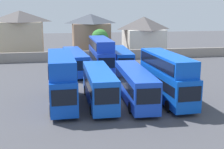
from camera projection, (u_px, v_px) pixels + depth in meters
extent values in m
plane|color=#424247|center=(95.00, 69.00, 48.46)|extent=(140.00, 140.00, 0.00)
cube|color=gray|center=(90.00, 56.00, 55.89)|extent=(56.00, 0.50, 1.80)
cube|color=blue|center=(62.00, 87.00, 30.06)|extent=(2.65, 10.11, 3.11)
cube|color=black|center=(64.00, 98.00, 25.15)|extent=(2.15, 0.13, 1.40)
cube|color=black|center=(62.00, 83.00, 29.98)|extent=(2.67, 9.30, 0.98)
cube|color=blue|center=(61.00, 63.00, 29.78)|extent=(2.59, 9.60, 1.66)
cube|color=black|center=(61.00, 63.00, 29.78)|extent=(2.67, 9.10, 1.16)
cylinder|color=black|center=(76.00, 109.00, 27.60)|extent=(0.32, 1.11, 1.10)
cylinder|color=black|center=(51.00, 111.00, 27.15)|extent=(0.32, 1.11, 1.10)
cylinder|color=black|center=(71.00, 91.00, 33.56)|extent=(0.32, 1.11, 1.10)
cylinder|color=black|center=(51.00, 92.00, 33.11)|extent=(0.32, 1.11, 1.10)
cube|color=blue|center=(99.00, 85.00, 30.56)|extent=(2.56, 10.57, 3.19)
cube|color=black|center=(107.00, 96.00, 25.39)|extent=(2.13, 0.11, 1.43)
cube|color=black|center=(99.00, 81.00, 30.48)|extent=(2.59, 9.73, 1.00)
cylinder|color=black|center=(115.00, 108.00, 27.91)|extent=(0.31, 1.10, 1.10)
cylinder|color=black|center=(92.00, 109.00, 27.54)|extent=(0.31, 1.10, 1.10)
cylinder|color=black|center=(105.00, 89.00, 34.19)|extent=(0.31, 1.10, 1.10)
cylinder|color=black|center=(86.00, 90.00, 33.82)|extent=(0.31, 1.10, 1.10)
cube|color=blue|center=(135.00, 84.00, 31.13)|extent=(2.91, 11.39, 3.08)
cube|color=black|center=(149.00, 96.00, 25.58)|extent=(2.13, 0.17, 1.39)
cube|color=black|center=(135.00, 81.00, 31.05)|extent=(2.91, 10.49, 0.97)
cylinder|color=black|center=(154.00, 107.00, 28.19)|extent=(0.35, 1.11, 1.10)
cylinder|color=black|center=(131.00, 108.00, 27.89)|extent=(0.35, 1.11, 1.10)
cylinder|color=black|center=(137.00, 88.00, 34.96)|extent=(0.35, 1.11, 1.10)
cylinder|color=black|center=(119.00, 88.00, 34.66)|extent=(0.35, 1.11, 1.10)
cube|color=blue|center=(167.00, 84.00, 31.49)|extent=(2.77, 10.62, 3.02)
cube|color=black|center=(190.00, 94.00, 26.35)|extent=(2.16, 0.14, 1.36)
cube|color=black|center=(167.00, 80.00, 31.41)|extent=(2.78, 9.78, 0.95)
cube|color=blue|center=(166.00, 62.00, 31.23)|extent=(2.70, 10.10, 1.59)
cube|color=black|center=(166.00, 62.00, 31.23)|extent=(2.77, 9.57, 1.11)
cylinder|color=black|center=(190.00, 104.00, 28.89)|extent=(0.33, 1.11, 1.10)
cylinder|color=black|center=(168.00, 106.00, 28.42)|extent=(0.33, 1.11, 1.10)
cylinder|color=black|center=(164.00, 87.00, 35.13)|extent=(0.33, 1.11, 1.10)
cylinder|color=black|center=(146.00, 88.00, 34.66)|extent=(0.33, 1.11, 1.10)
cube|color=blue|center=(75.00, 61.00, 45.27)|extent=(3.34, 11.98, 2.91)
cube|color=black|center=(81.00, 66.00, 39.60)|extent=(2.19, 0.24, 1.31)
cube|color=black|center=(75.00, 58.00, 45.20)|extent=(3.31, 11.04, 0.92)
cylinder|color=black|center=(87.00, 74.00, 42.37)|extent=(0.38, 1.12, 1.10)
cylinder|color=black|center=(71.00, 74.00, 41.81)|extent=(0.38, 1.12, 1.10)
cylinder|color=black|center=(79.00, 64.00, 49.30)|extent=(0.38, 1.12, 1.10)
cylinder|color=black|center=(65.00, 65.00, 48.73)|extent=(0.38, 1.12, 1.10)
cube|color=blue|center=(101.00, 59.00, 45.87)|extent=(2.61, 10.67, 3.15)
cube|color=black|center=(107.00, 63.00, 40.65)|extent=(2.27, 0.09, 1.42)
cube|color=black|center=(101.00, 57.00, 45.79)|extent=(2.65, 9.82, 0.99)
cube|color=blue|center=(101.00, 44.00, 45.61)|extent=(2.56, 10.14, 1.58)
cube|color=black|center=(101.00, 44.00, 45.61)|extent=(2.65, 9.61, 1.10)
cylinder|color=black|center=(113.00, 72.00, 43.21)|extent=(0.30, 1.10, 1.10)
cylinder|color=black|center=(96.00, 73.00, 42.79)|extent=(0.30, 1.10, 1.10)
cylinder|color=black|center=(105.00, 64.00, 49.56)|extent=(0.30, 1.10, 1.10)
cylinder|color=black|center=(91.00, 64.00, 49.14)|extent=(0.30, 1.10, 1.10)
cube|color=blue|center=(120.00, 59.00, 46.51)|extent=(3.16, 10.91, 3.01)
cube|color=black|center=(126.00, 63.00, 41.19)|extent=(2.21, 0.21, 1.35)
cube|color=black|center=(120.00, 57.00, 46.43)|extent=(3.15, 10.05, 0.95)
cylinder|color=black|center=(132.00, 72.00, 43.70)|extent=(0.37, 1.12, 1.10)
cylinder|color=black|center=(116.00, 72.00, 43.42)|extent=(0.37, 1.12, 1.10)
cylinder|color=black|center=(124.00, 63.00, 50.17)|extent=(0.37, 1.12, 1.10)
cylinder|color=black|center=(111.00, 64.00, 49.89)|extent=(0.37, 1.12, 1.10)
cube|color=#C6B293|center=(21.00, 39.00, 60.89)|extent=(8.64, 6.11, 6.89)
pyramid|color=#514C4C|center=(20.00, 16.00, 59.90)|extent=(9.08, 6.42, 2.21)
cube|color=#9E7A60|center=(91.00, 39.00, 63.31)|extent=(7.47, 7.04, 6.45)
pyramid|color=#3D424C|center=(91.00, 19.00, 62.39)|extent=(7.84, 7.39, 1.93)
cube|color=silver|center=(143.00, 41.00, 65.61)|extent=(8.05, 7.61, 5.07)
pyramid|color=#514C4C|center=(144.00, 23.00, 64.76)|extent=(8.45, 7.99, 2.70)
cylinder|color=brown|center=(100.00, 51.00, 58.60)|extent=(0.46, 0.46, 2.80)
sphere|color=#387F33|center=(100.00, 38.00, 58.03)|extent=(3.33, 3.33, 3.33)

